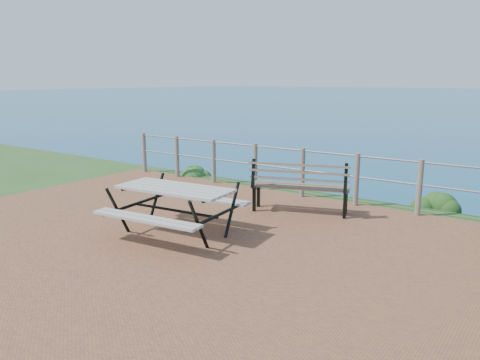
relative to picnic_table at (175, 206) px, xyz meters
The scene contains 6 objects.
ground 0.67m from the picnic_table, 12.24° to the right, with size 10.00×7.00×0.12m, color brown.
safety_railing 3.28m from the picnic_table, 82.11° to the left, with size 9.40×0.10×1.00m.
picnic_table is the anchor object (origin of this frame).
park_bench 2.42m from the picnic_table, 66.53° to the left, with size 1.78×0.99×0.98m.
shrub_lip_west 4.72m from the picnic_table, 126.31° to the left, with size 0.66×0.66×0.36m, color #28531F.
shrub_lip_east 5.09m from the picnic_table, 56.09° to the left, with size 0.72×0.72×0.44m, color #154618.
Camera 1 is at (4.37, -4.94, 2.38)m, focal length 35.00 mm.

